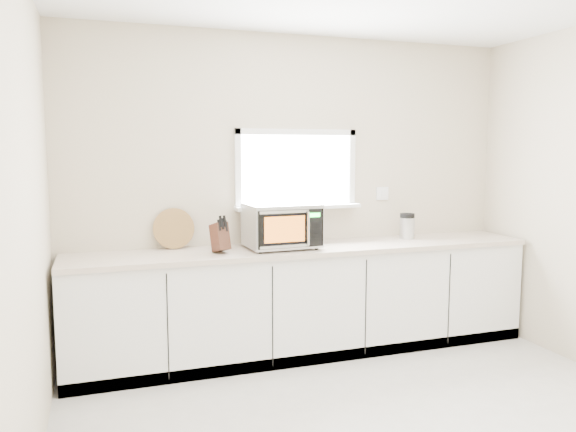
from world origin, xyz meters
name	(u,v)px	position (x,y,z in m)	size (l,w,h in m)	color
back_wall	(296,191)	(0.00, 2.00, 1.36)	(4.00, 0.17, 2.70)	beige
cabinets	(307,302)	(0.00, 1.70, 0.44)	(3.92, 0.60, 0.88)	white
countertop	(308,249)	(0.00, 1.69, 0.90)	(3.92, 0.64, 0.04)	beige
microwave	(282,225)	(-0.23, 1.68, 1.11)	(0.58, 0.48, 0.37)	black
knife_block	(220,237)	(-0.75, 1.64, 1.05)	(0.14, 0.22, 0.30)	#4F271C
cutting_board	(174,228)	(-1.07, 1.94, 1.09)	(0.33, 0.33, 0.02)	olive
coffee_grinder	(407,226)	(1.00, 1.79, 1.04)	(0.15, 0.15, 0.24)	silver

